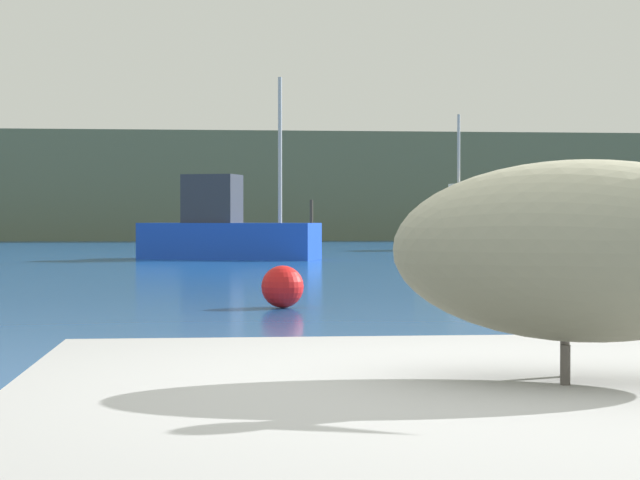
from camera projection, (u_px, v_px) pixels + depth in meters
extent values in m
cube|color=#5B664C|center=(234.00, 189.00, 68.48)|extent=(140.00, 14.01, 6.20)
ellipsoid|color=gray|center=(586.00, 251.00, 3.33)|extent=(1.28, 0.84, 0.55)
cylinder|color=#4C4742|center=(565.00, 358.00, 3.44)|extent=(0.03, 0.03, 0.12)
cylinder|color=#4C4742|center=(565.00, 365.00, 3.27)|extent=(0.03, 0.03, 0.12)
cube|color=blue|center=(229.00, 241.00, 33.84)|extent=(5.70, 3.39, 1.12)
cube|color=#2D333D|center=(212.00, 199.00, 33.95)|extent=(1.93, 1.68, 1.49)
cylinder|color=#B2B2B2|center=(280.00, 150.00, 33.35)|extent=(0.12, 0.12, 4.42)
cylinder|color=#3F382D|center=(311.00, 211.00, 33.13)|extent=(0.10, 0.10, 0.70)
cube|color=yellow|center=(506.00, 231.00, 44.83)|extent=(7.53, 3.87, 1.47)
cube|color=silver|center=(488.00, 198.00, 44.52)|extent=(3.07, 2.41, 1.20)
cylinder|color=#B2B2B2|center=(459.00, 164.00, 44.02)|extent=(0.12, 0.12, 3.95)
sphere|color=red|center=(283.00, 287.00, 15.37)|extent=(0.59, 0.59, 0.59)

